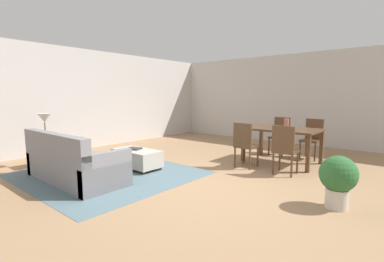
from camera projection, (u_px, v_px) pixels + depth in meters
The scene contains 16 objects.
ground_plane at pixel (203, 186), 4.54m from camera, with size 10.80×10.80×0.00m, color #9E7A56.
wall_back at pixel (308, 99), 8.16m from camera, with size 9.00×0.12×2.70m, color beige.
wall_left at pixel (85, 100), 7.62m from camera, with size 0.12×11.00×2.70m, color beige.
area_rug at pixel (109, 173), 5.23m from camera, with size 3.00×2.80×0.01m, color slate.
couch at pixel (73, 164), 4.76m from camera, with size 2.01×0.86×0.86m.
ottoman_table at pixel (137, 158), 5.59m from camera, with size 1.02×0.52×0.38m.
side_table at pixel (46, 145), 5.65m from camera, with size 0.40×0.40×0.58m.
table_lamp at pixel (44, 119), 5.58m from camera, with size 0.26×0.26×0.53m.
dining_table at pixel (282, 132), 6.00m from camera, with size 1.51×0.99×0.76m.
dining_chair_near_left at pixel (245, 142), 5.60m from camera, with size 0.40×0.40×0.92m.
dining_chair_near_right at pixel (284, 147), 5.09m from camera, with size 0.42×0.42×0.92m.
dining_chair_far_left at pixel (280, 133), 6.93m from camera, with size 0.41×0.41×0.92m.
dining_chair_far_right at pixel (312, 136), 6.45m from camera, with size 0.43×0.43×0.92m.
vase_centerpiece at pixel (286, 124), 5.92m from camera, with size 0.10×0.10×0.21m, color #B26659.
book_on_ottoman at pixel (134, 149), 5.60m from camera, with size 0.26×0.20×0.03m, color #333338.
potted_plant at pixel (338, 178), 3.58m from camera, with size 0.47×0.47×0.70m.
Camera 1 is at (2.68, -3.47, 1.47)m, focal length 25.99 mm.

